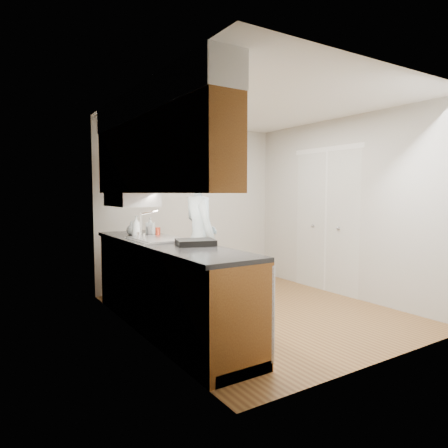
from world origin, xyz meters
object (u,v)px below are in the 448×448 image
at_px(person, 200,230).
at_px(soap_bottle_c, 132,228).
at_px(soda_can, 158,232).
at_px(dish_rack, 196,242).
at_px(soap_bottle_a, 136,226).
at_px(soap_bottle_b, 150,226).
at_px(steel_can, 149,231).

xyz_separation_m(person, soap_bottle_c, (-0.65, 0.57, 0.02)).
bearing_deg(soap_bottle_c, soda_can, -63.46).
bearing_deg(dish_rack, soap_bottle_a, 120.40).
xyz_separation_m(soda_can, dish_rack, (0.00, -0.92, -0.03)).
distance_m(soap_bottle_a, soap_bottle_b, 0.35).
distance_m(soda_can, dish_rack, 0.92).
height_order(person, soap_bottle_b, person).
bearing_deg(dish_rack, soap_bottle_c, 115.46).
height_order(soda_can, dish_rack, soda_can).
height_order(person, dish_rack, person).
distance_m(soap_bottle_c, soda_can, 0.42).
relative_size(soap_bottle_a, dish_rack, 0.69).
bearing_deg(soap_bottle_c, steel_can, -41.77).
xyz_separation_m(soda_can, steel_can, (-0.02, 0.23, -0.00)).
xyz_separation_m(person, soap_bottle_a, (-0.69, 0.28, 0.06)).
relative_size(person, soap_bottle_c, 11.82).
bearing_deg(steel_can, soap_bottle_b, 57.14).
height_order(steel_can, dish_rack, steel_can).
relative_size(soap_bottle_a, soap_bottle_c, 1.50).
bearing_deg(soap_bottle_a, soap_bottle_b, 40.61).
distance_m(person, soda_can, 0.50).
bearing_deg(soap_bottle_b, steel_can, -122.86).
relative_size(soap_bottle_c, dish_rack, 0.46).
relative_size(soap_bottle_a, soap_bottle_b, 1.19).
bearing_deg(soda_can, soap_bottle_c, 116.54).
height_order(person, soap_bottle_c, person).
bearing_deg(soap_bottle_a, soda_can, -19.57).
distance_m(soap_bottle_a, soap_bottle_c, 0.29).
bearing_deg(soap_bottle_a, steel_can, 33.99).
bearing_deg(person, steel_can, 56.37).
xyz_separation_m(soap_bottle_a, soap_bottle_b, (0.27, 0.23, -0.02)).
relative_size(person, soap_bottle_b, 9.38).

